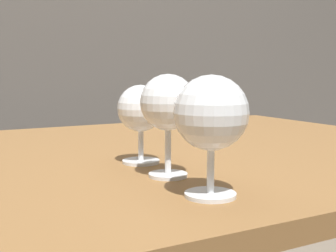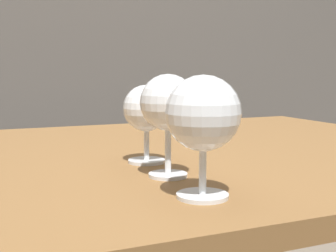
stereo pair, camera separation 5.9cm
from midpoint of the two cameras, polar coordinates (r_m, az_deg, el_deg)
name	(u,v)px [view 1 (the left image)]	position (r m, az deg, el deg)	size (l,w,h in m)	color
dining_table	(157,201)	(0.91, -3.25, -9.29)	(1.21, 0.88, 0.77)	brown
wine_glass_pinot	(211,114)	(0.54, 2.29, 1.45)	(0.09, 0.09, 0.15)	white
wine_glass_rose	(168,105)	(0.64, -2.63, 2.61)	(0.08, 0.08, 0.15)	white
wine_glass_amber	(141,110)	(0.75, -5.69, 1.98)	(0.08, 0.08, 0.13)	white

